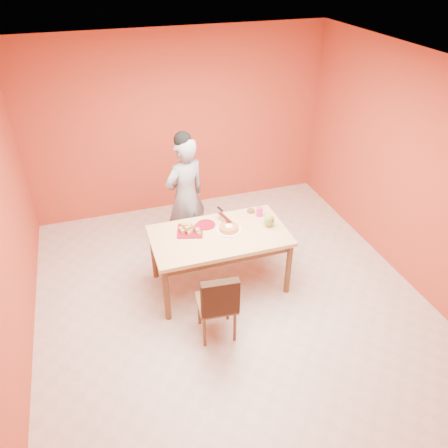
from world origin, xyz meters
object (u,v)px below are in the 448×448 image
object	(u,v)px
sponge_cake	(229,228)
magenta_glass	(259,212)
pastry_platter	(190,231)
checker_tin	(251,211)
dining_chair	(217,302)
person	(186,196)
dining_table	(219,241)
red_dinner_plate	(206,225)
egg_ornament	(269,221)

from	to	relation	value
sponge_cake	magenta_glass	world-z (taller)	magenta_glass
pastry_platter	checker_tin	bearing A→B (deg)	12.83
dining_chair	person	distance (m)	1.71
person	checker_tin	bearing A→B (deg)	120.85
person	pastry_platter	xyz separation A→B (m)	(-0.13, -0.73, -0.05)
dining_chair	sponge_cake	xyz separation A→B (m)	(0.40, 0.81, 0.34)
sponge_cake	checker_tin	xyz separation A→B (m)	(0.40, 0.31, -0.02)
dining_table	magenta_glass	xyz separation A→B (m)	(0.60, 0.23, 0.15)
magenta_glass	checker_tin	distance (m)	0.14
dining_chair	pastry_platter	world-z (taller)	dining_chair
dining_table	pastry_platter	size ratio (longest dim) A/B	5.36
pastry_platter	red_dinner_plate	bearing A→B (deg)	19.16
dining_table	egg_ornament	distance (m)	0.64
egg_ornament	sponge_cake	bearing A→B (deg)	-177.85
red_dinner_plate	magenta_glass	size ratio (longest dim) A/B	2.04
person	red_dinner_plate	world-z (taller)	person
dining_table	checker_tin	bearing A→B (deg)	33.56
dining_table	red_dinner_plate	size ratio (longest dim) A/B	6.98
dining_chair	egg_ornament	size ratio (longest dim) A/B	5.65
egg_ornament	magenta_glass	world-z (taller)	egg_ornament
red_dinner_plate	checker_tin	world-z (taller)	checker_tin
egg_ornament	checker_tin	distance (m)	0.39
pastry_platter	red_dinner_plate	distance (m)	0.23
egg_ornament	dining_table	bearing A→B (deg)	-172.91
dining_table	egg_ornament	size ratio (longest dim) A/B	10.22
dining_chair	checker_tin	size ratio (longest dim) A/B	9.28
dining_chair	egg_ornament	xyz separation A→B (m)	(0.89, 0.75, 0.38)
dining_chair	egg_ornament	bearing A→B (deg)	45.46
sponge_cake	egg_ornament	size ratio (longest dim) A/B	1.45
red_dinner_plate	egg_ornament	world-z (taller)	egg_ornament
magenta_glass	person	bearing A→B (deg)	139.90
sponge_cake	egg_ornament	distance (m)	0.49
dining_table	sponge_cake	size ratio (longest dim) A/B	7.07
dining_table	egg_ornament	bearing A→B (deg)	-2.67
person	magenta_glass	size ratio (longest dim) A/B	14.55
magenta_glass	checker_tin	size ratio (longest dim) A/B	1.18
person	pastry_platter	world-z (taller)	person
dining_table	checker_tin	size ratio (longest dim) A/B	16.78
dining_table	sponge_cake	distance (m)	0.19
dining_chair	magenta_glass	world-z (taller)	dining_chair
sponge_cake	magenta_glass	bearing A→B (deg)	22.84
dining_chair	dining_table	bearing A→B (deg)	75.95
dining_table	sponge_cake	xyz separation A→B (m)	(0.13, 0.04, 0.13)
red_dinner_plate	sponge_cake	xyz separation A→B (m)	(0.23, -0.20, 0.03)
red_dinner_plate	checker_tin	size ratio (longest dim) A/B	2.40
dining_table	person	size ratio (longest dim) A/B	0.98
checker_tin	pastry_platter	bearing A→B (deg)	-167.17
egg_ornament	checker_tin	bearing A→B (deg)	112.86
dining_table	checker_tin	xyz separation A→B (m)	(0.53, 0.35, 0.11)
dining_chair	checker_tin	distance (m)	1.42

